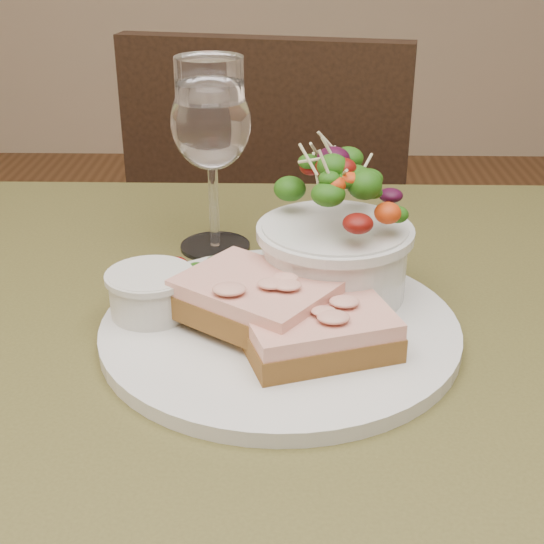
{
  "coord_description": "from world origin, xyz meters",
  "views": [
    {
      "loc": [
        0.02,
        -0.5,
        1.06
      ],
      "look_at": [
        0.01,
        0.02,
        0.81
      ],
      "focal_mm": 50.0,
      "sensor_mm": 36.0,
      "label": 1
    }
  ],
  "objects_px": {
    "ramekin": "(151,291)",
    "wine_glass": "(211,128)",
    "dinner_plate": "(280,328)",
    "salad_bowl": "(335,228)",
    "cafe_table": "(258,458)",
    "chair_far": "(283,351)",
    "sandwich_front": "(317,329)",
    "sandwich_back": "(255,299)"
  },
  "relations": [
    {
      "from": "ramekin",
      "to": "wine_glass",
      "type": "distance_m",
      "value": 0.19
    },
    {
      "from": "dinner_plate",
      "to": "salad_bowl",
      "type": "height_order",
      "value": "salad_bowl"
    },
    {
      "from": "dinner_plate",
      "to": "wine_glass",
      "type": "bearing_deg",
      "value": 111.47
    },
    {
      "from": "ramekin",
      "to": "wine_glass",
      "type": "relative_size",
      "value": 0.38
    },
    {
      "from": "cafe_table",
      "to": "chair_far",
      "type": "distance_m",
      "value": 0.83
    },
    {
      "from": "dinner_plate",
      "to": "sandwich_front",
      "type": "bearing_deg",
      "value": -53.08
    },
    {
      "from": "chair_far",
      "to": "sandwich_front",
      "type": "xyz_separation_m",
      "value": [
        0.03,
        -0.76,
        0.48
      ]
    },
    {
      "from": "salad_bowl",
      "to": "wine_glass",
      "type": "distance_m",
      "value": 0.17
    },
    {
      "from": "cafe_table",
      "to": "salad_bowl",
      "type": "relative_size",
      "value": 6.3
    },
    {
      "from": "ramekin",
      "to": "salad_bowl",
      "type": "bearing_deg",
      "value": 14.88
    },
    {
      "from": "dinner_plate",
      "to": "ramekin",
      "type": "xyz_separation_m",
      "value": [
        -0.1,
        0.01,
        0.03
      ]
    },
    {
      "from": "ramekin",
      "to": "salad_bowl",
      "type": "relative_size",
      "value": 0.52
    },
    {
      "from": "sandwich_front",
      "to": "sandwich_back",
      "type": "distance_m",
      "value": 0.06
    },
    {
      "from": "salad_bowl",
      "to": "cafe_table",
      "type": "bearing_deg",
      "value": -127.13
    },
    {
      "from": "dinner_plate",
      "to": "wine_glass",
      "type": "xyz_separation_m",
      "value": [
        -0.07,
        0.17,
        0.12
      ]
    },
    {
      "from": "sandwich_back",
      "to": "salad_bowl",
      "type": "height_order",
      "value": "salad_bowl"
    },
    {
      "from": "chair_far",
      "to": "sandwich_front",
      "type": "relative_size",
      "value": 6.99
    },
    {
      "from": "wine_glass",
      "to": "ramekin",
      "type": "bearing_deg",
      "value": -103.18
    },
    {
      "from": "salad_bowl",
      "to": "chair_far",
      "type": "bearing_deg",
      "value": 93.94
    },
    {
      "from": "sandwich_front",
      "to": "ramekin",
      "type": "height_order",
      "value": "ramekin"
    },
    {
      "from": "sandwich_back",
      "to": "wine_glass",
      "type": "height_order",
      "value": "wine_glass"
    },
    {
      "from": "cafe_table",
      "to": "salad_bowl",
      "type": "bearing_deg",
      "value": 52.87
    },
    {
      "from": "chair_far",
      "to": "dinner_plate",
      "type": "height_order",
      "value": "chair_far"
    },
    {
      "from": "wine_glass",
      "to": "dinner_plate",
      "type": "bearing_deg",
      "value": -68.53
    },
    {
      "from": "dinner_plate",
      "to": "sandwich_front",
      "type": "height_order",
      "value": "sandwich_front"
    },
    {
      "from": "dinner_plate",
      "to": "sandwich_back",
      "type": "relative_size",
      "value": 2.01
    },
    {
      "from": "chair_far",
      "to": "wine_glass",
      "type": "distance_m",
      "value": 0.8
    },
    {
      "from": "dinner_plate",
      "to": "wine_glass",
      "type": "relative_size",
      "value": 1.63
    },
    {
      "from": "cafe_table",
      "to": "chair_far",
      "type": "xyz_separation_m",
      "value": [
        0.02,
        0.75,
        -0.36
      ]
    },
    {
      "from": "chair_far",
      "to": "salad_bowl",
      "type": "xyz_separation_m",
      "value": [
        0.05,
        -0.66,
        0.53
      ]
    },
    {
      "from": "sandwich_front",
      "to": "wine_glass",
      "type": "height_order",
      "value": "wine_glass"
    },
    {
      "from": "salad_bowl",
      "to": "wine_glass",
      "type": "height_order",
      "value": "wine_glass"
    },
    {
      "from": "chair_far",
      "to": "ramekin",
      "type": "distance_m",
      "value": 0.86
    },
    {
      "from": "sandwich_back",
      "to": "dinner_plate",
      "type": "bearing_deg",
      "value": 56.3
    },
    {
      "from": "cafe_table",
      "to": "ramekin",
      "type": "relative_size",
      "value": 12.11
    },
    {
      "from": "cafe_table",
      "to": "ramekin",
      "type": "bearing_deg",
      "value": 154.2
    },
    {
      "from": "sandwich_back",
      "to": "wine_glass",
      "type": "relative_size",
      "value": 0.81
    },
    {
      "from": "chair_far",
      "to": "sandwich_front",
      "type": "distance_m",
      "value": 0.9
    },
    {
      "from": "salad_bowl",
      "to": "dinner_plate",
      "type": "bearing_deg",
      "value": -130.04
    },
    {
      "from": "chair_far",
      "to": "dinner_plate",
      "type": "bearing_deg",
      "value": 100.6
    },
    {
      "from": "salad_bowl",
      "to": "wine_glass",
      "type": "bearing_deg",
      "value": 133.48
    },
    {
      "from": "dinner_plate",
      "to": "ramekin",
      "type": "height_order",
      "value": "ramekin"
    }
  ]
}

